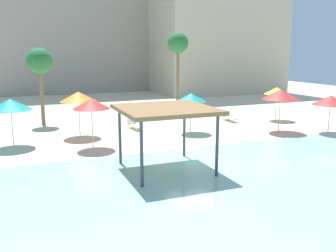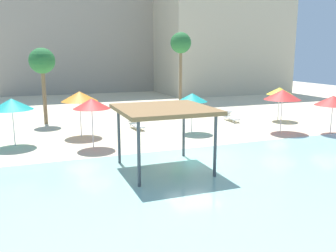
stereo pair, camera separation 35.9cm
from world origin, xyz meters
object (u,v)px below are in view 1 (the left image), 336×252
at_px(beach_umbrella_teal_7, 10,105).
at_px(lounge_chair_2, 229,117).
at_px(beach_umbrella_teal_2, 191,97).
at_px(shade_pavilion, 166,111).
at_px(beach_umbrella_yellow_6, 277,91).
at_px(palm_tree_0, 39,62).
at_px(beach_umbrella_red_0, 91,104).
at_px(beach_umbrella_orange_4, 78,97).
at_px(beach_umbrella_red_1, 331,100).
at_px(palm_tree_1, 178,45).
at_px(beach_umbrella_red_3, 281,94).
at_px(lounge_chair_1, 135,124).

bearing_deg(beach_umbrella_teal_7, lounge_chair_2, 8.49).
bearing_deg(beach_umbrella_teal_2, shade_pavilion, -123.43).
relative_size(beach_umbrella_yellow_6, palm_tree_0, 0.46).
bearing_deg(beach_umbrella_yellow_6, beach_umbrella_teal_7, -176.42).
height_order(beach_umbrella_red_0, beach_umbrella_orange_4, beach_umbrella_orange_4).
relative_size(beach_umbrella_red_1, palm_tree_0, 0.45).
bearing_deg(beach_umbrella_red_0, beach_umbrella_orange_4, 94.42).
height_order(beach_umbrella_red_0, palm_tree_1, palm_tree_1).
relative_size(beach_umbrella_red_0, beach_umbrella_red_1, 1.10).
bearing_deg(palm_tree_1, beach_umbrella_red_3, -76.59).
xyz_separation_m(beach_umbrella_yellow_6, lounge_chair_1, (-11.54, 0.90, -2.03)).
xyz_separation_m(beach_umbrella_yellow_6, beach_umbrella_teal_7, (-19.44, -1.22, 0.08)).
xyz_separation_m(beach_umbrella_red_3, beach_umbrella_orange_4, (-12.86, 3.62, 0.03)).
bearing_deg(beach_umbrella_teal_7, beach_umbrella_teal_2, -2.14).
relative_size(shade_pavilion, beach_umbrella_teal_7, 1.48).
bearing_deg(beach_umbrella_teal_2, beach_umbrella_yellow_6, 11.06).
bearing_deg(beach_umbrella_red_3, beach_umbrella_teal_2, 160.30).
distance_m(beach_umbrella_red_3, palm_tree_1, 12.05).
xyz_separation_m(palm_tree_0, palm_tree_1, (12.13, 2.46, 1.39)).
bearing_deg(beach_umbrella_red_1, beach_umbrella_teal_2, 156.55).
bearing_deg(palm_tree_0, beach_umbrella_red_0, -75.25).
relative_size(shade_pavilion, beach_umbrella_red_1, 1.60).
height_order(shade_pavilion, lounge_chair_1, shade_pavilion).
xyz_separation_m(beach_umbrella_teal_2, palm_tree_0, (-9.11, 6.73, 2.23)).
relative_size(beach_umbrella_red_0, beach_umbrella_yellow_6, 1.07).
bearing_deg(beach_umbrella_red_0, beach_umbrella_teal_2, 13.25).
bearing_deg(beach_umbrella_teal_7, beach_umbrella_red_0, -25.96).
xyz_separation_m(beach_umbrella_red_0, beach_umbrella_teal_2, (6.91, 1.63, -0.14)).
height_order(beach_umbrella_teal_2, beach_umbrella_yellow_6, beach_umbrella_teal_2).
height_order(beach_umbrella_teal_7, lounge_chair_1, beach_umbrella_teal_7).
distance_m(shade_pavilion, beach_umbrella_red_1, 13.41).
distance_m(beach_umbrella_teal_7, lounge_chair_2, 16.08).
distance_m(shade_pavilion, beach_umbrella_teal_2, 8.23).
xyz_separation_m(beach_umbrella_orange_4, beach_umbrella_yellow_6, (15.49, 0.05, -0.23)).
distance_m(beach_umbrella_red_0, beach_umbrella_orange_4, 3.22).
height_order(shade_pavilion, beach_umbrella_teal_2, shade_pavilion).
bearing_deg(palm_tree_0, beach_umbrella_teal_7, -107.52).
height_order(beach_umbrella_yellow_6, beach_umbrella_teal_7, beach_umbrella_teal_7).
xyz_separation_m(beach_umbrella_red_3, beach_umbrella_teal_7, (-16.81, 2.46, -0.12)).
xyz_separation_m(beach_umbrella_teal_2, beach_umbrella_red_3, (5.71, -2.04, 0.17)).
relative_size(beach_umbrella_yellow_6, lounge_chair_1, 1.36).
bearing_deg(beach_umbrella_red_3, lounge_chair_2, 102.16).
xyz_separation_m(shade_pavilion, palm_tree_0, (-4.58, 13.59, 1.88)).
bearing_deg(shade_pavilion, beach_umbrella_red_0, 114.42).
relative_size(beach_umbrella_red_1, beach_umbrella_yellow_6, 0.97).
relative_size(beach_umbrella_teal_7, lounge_chair_2, 1.44).
distance_m(beach_umbrella_teal_2, palm_tree_1, 10.33).
height_order(beach_umbrella_red_1, beach_umbrella_red_3, beach_umbrella_red_3).
bearing_deg(lounge_chair_2, palm_tree_0, -103.09).
height_order(beach_umbrella_orange_4, palm_tree_0, palm_tree_0).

